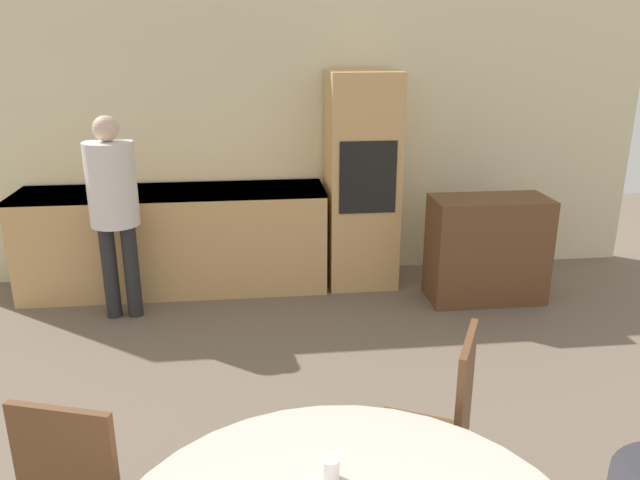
% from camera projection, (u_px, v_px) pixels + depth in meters
% --- Properties ---
extents(wall_back, '(6.40, 0.05, 2.60)m').
position_uv_depth(wall_back, '(294.00, 133.00, 5.54)').
color(wall_back, beige).
rests_on(wall_back, ground_plane).
extents(kitchen_counter, '(2.57, 0.60, 0.89)m').
position_uv_depth(kitchen_counter, '(175.00, 239.00, 5.36)').
color(kitchen_counter, tan).
rests_on(kitchen_counter, ground_plane).
extents(oven_unit, '(0.59, 0.59, 1.85)m').
position_uv_depth(oven_unit, '(361.00, 181.00, 5.40)').
color(oven_unit, tan).
rests_on(oven_unit, ground_plane).
extents(sideboard, '(0.95, 0.45, 0.88)m').
position_uv_depth(sideboard, '(487.00, 249.00, 5.16)').
color(sideboard, brown).
rests_on(sideboard, ground_plane).
extents(chair_far_right, '(0.54, 0.54, 0.98)m').
position_uv_depth(chair_far_right, '(441.00, 426.00, 2.67)').
color(chair_far_right, brown).
rests_on(chair_far_right, ground_plane).
extents(person_standing, '(0.36, 0.36, 1.58)m').
position_uv_depth(person_standing, '(113.00, 197.00, 4.67)').
color(person_standing, '#262628').
rests_on(person_standing, ground_plane).
extents(cup, '(0.06, 0.06, 0.08)m').
position_uv_depth(cup, '(330.00, 469.00, 2.02)').
color(cup, white).
rests_on(cup, dining_table).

